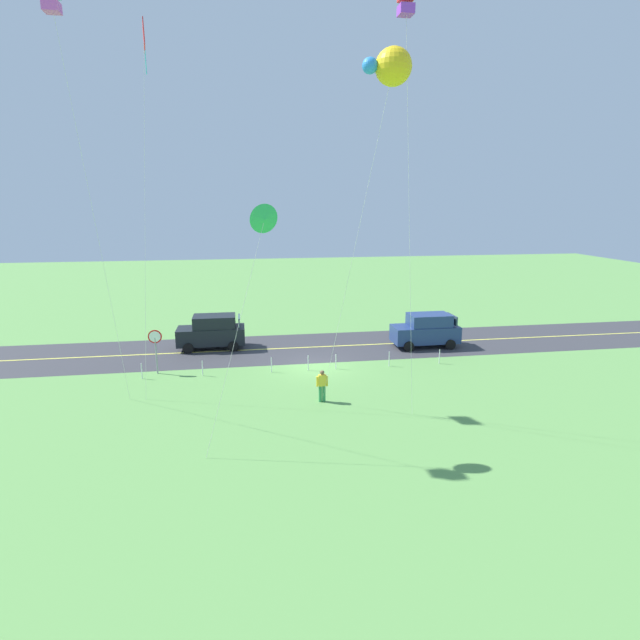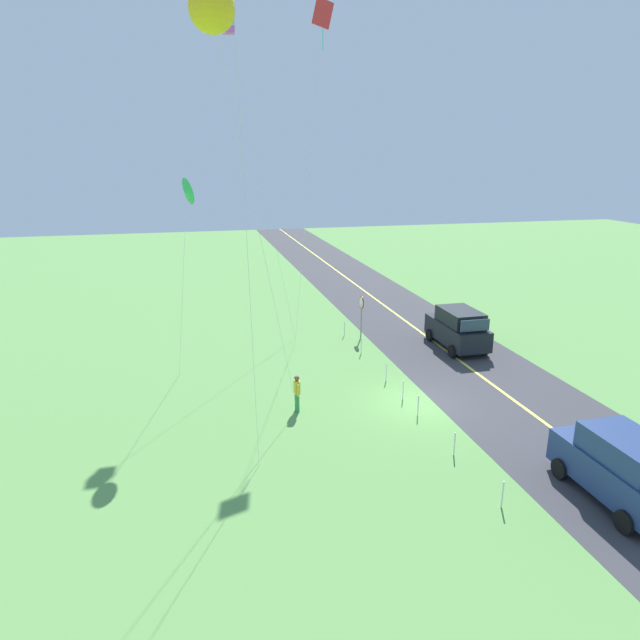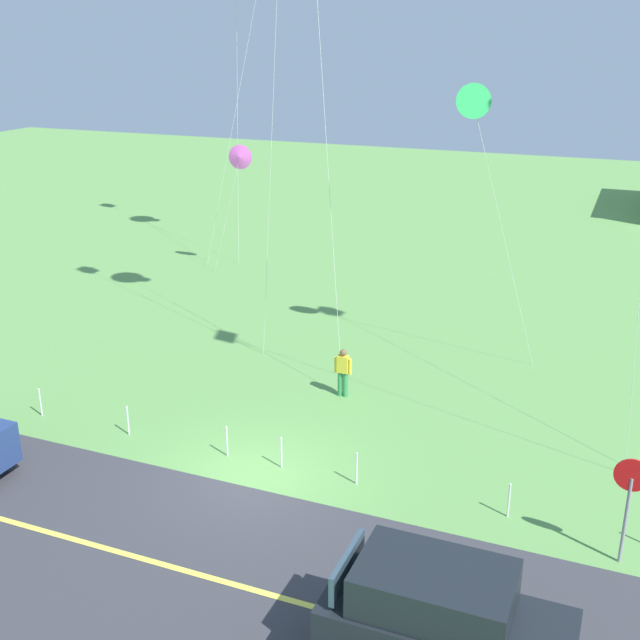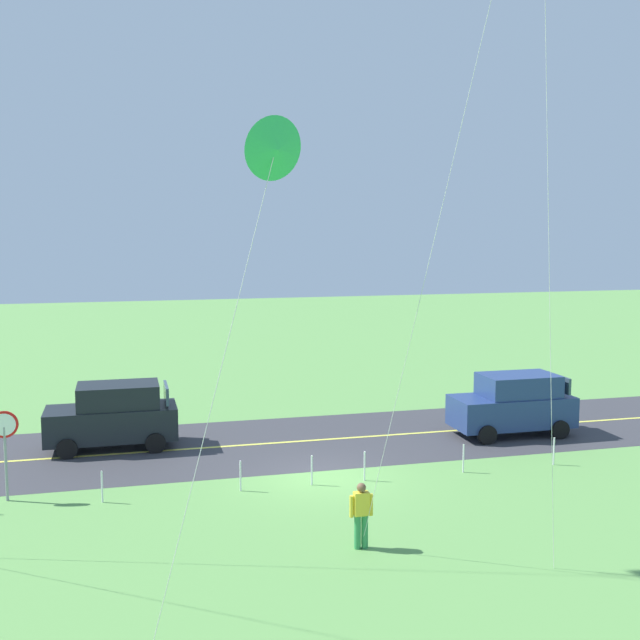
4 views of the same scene
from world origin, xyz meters
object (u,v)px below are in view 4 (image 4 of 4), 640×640
Objects in this scene: car_suv_foreground at (114,415)px; car_parked_west_near at (514,404)px; stop_sign at (5,438)px; person_adult_near at (361,513)px; kite_green_far at (275,151)px.

car_suv_foreground is 14.31m from car_parked_west_near.
car_suv_foreground is at bearing -121.40° from stop_sign.
car_suv_foreground and car_parked_west_near have the same top height.
car_suv_foreground reaches higher than person_adult_near.
car_parked_west_near is at bearing -170.40° from stop_sign.
car_parked_west_near reaches higher than person_adult_near.
stop_sign is at bearing -41.98° from person_adult_near.
stop_sign is 10.26m from person_adult_near.
stop_sign reaches higher than car_suv_foreground.
car_parked_west_near is 17.31m from stop_sign.
kite_green_far is at bearing 101.82° from car_suv_foreground.
car_suv_foreground is 0.47× the size of kite_green_far.
person_adult_near is at bearing 119.29° from car_suv_foreground.
kite_green_far is at bearing 121.64° from stop_sign.
stop_sign reaches higher than car_parked_west_near.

